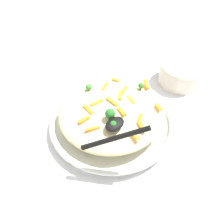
# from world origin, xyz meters

# --- Properties ---
(ground_plane) EXTENTS (2.40, 2.40, 0.00)m
(ground_plane) POSITION_xyz_m (0.00, 0.00, 0.00)
(ground_plane) COLOR silver
(serving_bowl) EXTENTS (0.38, 0.38, 0.04)m
(serving_bowl) POSITION_xyz_m (0.00, 0.00, 0.02)
(serving_bowl) COLOR silver
(serving_bowl) RESTS_ON ground_plane
(pasta_mound) EXTENTS (0.32, 0.30, 0.07)m
(pasta_mound) POSITION_xyz_m (0.00, 0.00, 0.07)
(pasta_mound) COLOR beige
(pasta_mound) RESTS_ON serving_bowl
(carrot_piece_0) EXTENTS (0.04, 0.02, 0.01)m
(carrot_piece_0) POSITION_xyz_m (-0.03, 0.03, 0.10)
(carrot_piece_0) COLOR orange
(carrot_piece_0) RESTS_ON pasta_mound
(carrot_piece_1) EXTENTS (0.01, 0.03, 0.01)m
(carrot_piece_1) POSITION_xyz_m (0.09, 0.06, 0.10)
(carrot_piece_1) COLOR orange
(carrot_piece_1) RESTS_ON pasta_mound
(carrot_piece_2) EXTENTS (0.03, 0.02, 0.01)m
(carrot_piece_2) POSITION_xyz_m (0.06, 0.01, 0.10)
(carrot_piece_2) COLOR orange
(carrot_piece_2) RESTS_ON pasta_mound
(carrot_piece_3) EXTENTS (0.03, 0.02, 0.01)m
(carrot_piece_3) POSITION_xyz_m (0.01, -0.09, 0.10)
(carrot_piece_3) COLOR orange
(carrot_piece_3) RESTS_ON pasta_mound
(carrot_piece_4) EXTENTS (0.01, 0.04, 0.01)m
(carrot_piece_4) POSITION_xyz_m (-0.00, -0.00, 0.10)
(carrot_piece_4) COLOR orange
(carrot_piece_4) RESTS_ON pasta_mound
(carrot_piece_5) EXTENTS (0.04, 0.03, 0.01)m
(carrot_piece_5) POSITION_xyz_m (-0.10, -0.02, 0.10)
(carrot_piece_5) COLOR orange
(carrot_piece_5) RESTS_ON pasta_mound
(carrot_piece_6) EXTENTS (0.02, 0.04, 0.01)m
(carrot_piece_6) POSITION_xyz_m (-0.06, 0.03, 0.10)
(carrot_piece_6) COLOR orange
(carrot_piece_6) RESTS_ON pasta_mound
(carrot_piece_7) EXTENTS (0.03, 0.02, 0.01)m
(carrot_piece_7) POSITION_xyz_m (-0.10, 0.01, 0.10)
(carrot_piece_7) COLOR orange
(carrot_piece_7) RESTS_ON pasta_mound
(carrot_piece_8) EXTENTS (0.02, 0.04, 0.01)m
(carrot_piece_8) POSITION_xyz_m (-0.01, -0.11, 0.10)
(carrot_piece_8) COLOR orange
(carrot_piece_8) RESTS_ON pasta_mound
(carrot_piece_9) EXTENTS (0.02, 0.03, 0.01)m
(carrot_piece_9) POSITION_xyz_m (-0.01, -0.04, 0.10)
(carrot_piece_9) COLOR orange
(carrot_piece_9) RESTS_ON pasta_mound
(carrot_piece_10) EXTENTS (0.04, 0.04, 0.01)m
(carrot_piece_10) POSITION_xyz_m (0.13, -0.02, 0.10)
(carrot_piece_10) COLOR orange
(carrot_piece_10) RESTS_ON pasta_mound
(carrot_piece_11) EXTENTS (0.01, 0.03, 0.01)m
(carrot_piece_11) POSITION_xyz_m (-0.05, -0.12, 0.09)
(carrot_piece_11) COLOR orange
(carrot_piece_11) RESTS_ON pasta_mound
(carrot_piece_12) EXTENTS (0.02, 0.03, 0.01)m
(carrot_piece_12) POSITION_xyz_m (0.08, -0.11, 0.09)
(carrot_piece_12) COLOR orange
(carrot_piece_12) RESTS_ON pasta_mound
(carrot_piece_13) EXTENTS (0.04, 0.02, 0.01)m
(carrot_piece_13) POSITION_xyz_m (0.04, 0.06, 0.10)
(carrot_piece_13) COLOR orange
(carrot_piece_13) RESTS_ON pasta_mound
(carrot_piece_14) EXTENTS (0.02, 0.04, 0.01)m
(carrot_piece_14) POSITION_xyz_m (0.04, -0.03, 0.10)
(carrot_piece_14) COLOR orange
(carrot_piece_14) RESTS_ON pasta_mound
(carrot_piece_15) EXTENTS (0.04, 0.03, 0.01)m
(carrot_piece_15) POSITION_xyz_m (0.04, 0.00, 0.10)
(carrot_piece_15) COLOR orange
(carrot_piece_15) RESTS_ON pasta_mound
(broccoli_floret_0) EXTENTS (0.03, 0.03, 0.03)m
(broccoli_floret_0) POSITION_xyz_m (-0.05, -0.04, 0.12)
(broccoli_floret_0) COLOR #205B1C
(broccoli_floret_0) RESTS_ON pasta_mound
(broccoli_floret_1) EXTENTS (0.02, 0.02, 0.02)m
(broccoli_floret_1) POSITION_xyz_m (0.11, -0.02, 0.10)
(broccoli_floret_1) COLOR #296820
(broccoli_floret_1) RESTS_ON pasta_mound
(broccoli_floret_2) EXTENTS (0.02, 0.02, 0.02)m
(broccoli_floret_2) POSITION_xyz_m (-0.00, 0.09, 0.10)
(broccoli_floret_2) COLOR #377928
(broccoli_floret_2) RESTS_ON pasta_mound
(broccoli_floret_3) EXTENTS (0.02, 0.02, 0.03)m
(broccoli_floret_3) POSITION_xyz_m (-0.07, -0.06, 0.11)
(broccoli_floret_3) COLOR #205B1C
(broccoli_floret_3) RESTS_ON pasta_mound
(serving_spoon) EXTENTS (0.14, 0.13, 0.09)m
(serving_spoon) POSITION_xyz_m (-0.08, -0.08, 0.12)
(serving_spoon) COLOR black
(serving_spoon) RESTS_ON pasta_mound
(companion_bowl) EXTENTS (0.16, 0.16, 0.08)m
(companion_bowl) POSITION_xyz_m (0.32, -0.05, 0.04)
(companion_bowl) COLOR beige
(companion_bowl) RESTS_ON ground_plane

